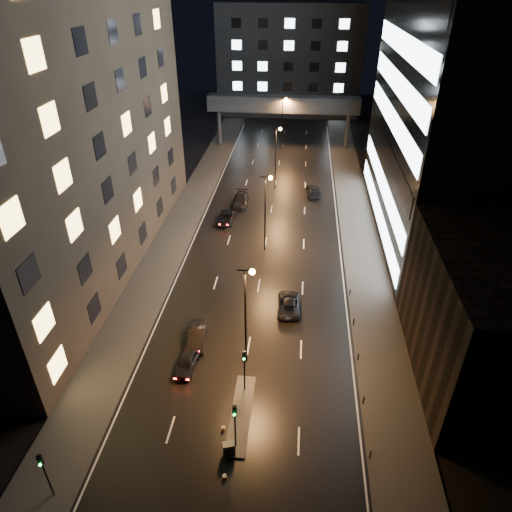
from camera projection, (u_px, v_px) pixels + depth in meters
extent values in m
plane|color=black|center=(271.00, 209.00, 69.01)|extent=(160.00, 160.00, 0.00)
cube|color=#383533|center=(183.00, 220.00, 65.82)|extent=(5.00, 110.00, 0.15)
cube|color=#383533|center=(358.00, 228.00, 63.66)|extent=(5.00, 110.00, 0.15)
cube|color=#2D2319|center=(46.00, 92.00, 46.88)|extent=(15.00, 48.00, 40.00)
cube|color=black|center=(485.00, 317.00, 37.91)|extent=(10.00, 18.00, 12.00)
cube|color=black|center=(492.00, 55.00, 51.62)|extent=(20.00, 36.00, 45.00)
cube|color=#333335|center=(290.00, 60.00, 111.48)|extent=(34.00, 14.00, 25.00)
cube|color=#333335|center=(283.00, 104.00, 89.91)|extent=(30.00, 3.00, 3.00)
cylinder|color=#333335|center=(219.00, 127.00, 93.66)|extent=(0.80, 0.80, 7.00)
cylinder|color=#333335|center=(347.00, 131.00, 91.42)|extent=(0.80, 0.80, 7.00)
cube|color=#383533|center=(241.00, 414.00, 36.80)|extent=(1.60, 8.00, 0.15)
cylinder|color=black|center=(244.00, 375.00, 37.96)|extent=(0.12, 0.12, 3.50)
cube|color=black|center=(244.00, 355.00, 36.80)|extent=(0.28, 0.22, 0.90)
sphere|color=#0CFF33|center=(244.00, 359.00, 36.83)|extent=(0.18, 0.18, 0.18)
cylinder|color=black|center=(235.00, 431.00, 33.31)|extent=(0.12, 0.12, 3.50)
cube|color=black|center=(235.00, 410.00, 32.15)|extent=(0.28, 0.22, 0.90)
sphere|color=#0CFF33|center=(234.00, 415.00, 32.18)|extent=(0.18, 0.18, 0.18)
cylinder|color=black|center=(48.00, 481.00, 30.17)|extent=(0.12, 0.12, 3.50)
cube|color=black|center=(40.00, 460.00, 29.01)|extent=(0.28, 0.22, 0.90)
sphere|color=#0CFF33|center=(40.00, 465.00, 29.04)|extent=(0.18, 0.18, 0.18)
cylinder|color=black|center=(370.00, 455.00, 33.22)|extent=(0.12, 0.12, 0.90)
cylinder|color=black|center=(363.00, 401.00, 37.45)|extent=(0.12, 0.12, 0.90)
cylinder|color=black|center=(358.00, 358.00, 41.67)|extent=(0.12, 0.12, 0.90)
cylinder|color=black|center=(354.00, 322.00, 45.90)|extent=(0.12, 0.12, 0.90)
cylinder|color=black|center=(350.00, 293.00, 50.13)|extent=(0.12, 0.12, 0.90)
cylinder|color=black|center=(246.00, 319.00, 39.31)|extent=(0.18, 0.18, 10.00)
cylinder|color=black|center=(245.00, 270.00, 36.68)|extent=(1.20, 0.12, 0.12)
sphere|color=#FF9E38|center=(252.00, 272.00, 36.68)|extent=(0.50, 0.50, 0.50)
cylinder|color=black|center=(265.00, 215.00, 56.23)|extent=(0.18, 0.18, 10.00)
cylinder|color=black|center=(266.00, 177.00, 53.59)|extent=(1.20, 0.12, 0.12)
sphere|color=#FF9E38|center=(271.00, 178.00, 53.59)|extent=(0.50, 0.50, 0.50)
cylinder|color=black|center=(276.00, 159.00, 73.14)|extent=(0.18, 0.18, 10.00)
cylinder|color=black|center=(276.00, 128.00, 70.51)|extent=(1.20, 0.12, 0.12)
sphere|color=#FF9E38|center=(280.00, 129.00, 70.51)|extent=(0.50, 0.50, 0.50)
cylinder|color=black|center=(282.00, 124.00, 90.06)|extent=(0.18, 0.18, 10.00)
cylinder|color=black|center=(283.00, 98.00, 87.42)|extent=(1.20, 0.12, 0.12)
sphere|color=#FF9E38|center=(286.00, 99.00, 87.43)|extent=(0.50, 0.50, 0.50)
imported|color=black|center=(187.00, 362.00, 40.89)|extent=(1.90, 4.06, 1.34)
imported|color=black|center=(197.00, 335.00, 43.80)|extent=(2.07, 4.61, 1.47)
imported|color=black|center=(226.00, 218.00, 65.02)|extent=(2.33, 4.80, 1.31)
imported|color=black|center=(241.00, 200.00, 69.88)|extent=(2.44, 5.50, 1.57)
imported|color=black|center=(289.00, 304.00, 48.09)|extent=(2.48, 5.07, 1.39)
imported|color=black|center=(313.00, 191.00, 73.13)|extent=(2.45, 5.22, 1.47)
cube|color=#464648|center=(229.00, 449.00, 33.37)|extent=(1.02, 0.79, 1.12)
cone|color=#FF5E0D|center=(223.00, 428.00, 35.41)|extent=(0.33, 0.33, 0.57)
cone|color=red|center=(225.00, 476.00, 32.06)|extent=(0.43, 0.43, 0.44)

